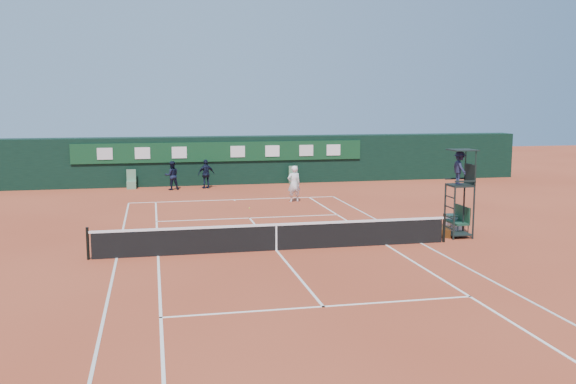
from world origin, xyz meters
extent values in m
plane|color=#B7492B|center=(0.00, 0.00, 0.00)|extent=(90.00, 90.00, 0.00)
cube|color=white|center=(0.00, 11.88, 0.01)|extent=(11.05, 0.08, 0.01)
cube|color=silver|center=(5.49, 0.00, 0.01)|extent=(0.08, 23.85, 0.01)
cube|color=silver|center=(-5.49, 0.00, 0.01)|extent=(0.08, 23.85, 0.01)
cube|color=white|center=(4.12, 0.00, 0.01)|extent=(0.08, 23.85, 0.01)
cube|color=white|center=(-4.12, 0.00, 0.01)|extent=(0.08, 23.85, 0.01)
cube|color=white|center=(0.00, 6.40, 0.01)|extent=(8.31, 0.08, 0.01)
cube|color=white|center=(0.00, -6.40, 0.01)|extent=(8.31, 0.08, 0.01)
cube|color=white|center=(0.00, 0.00, 0.01)|extent=(0.08, 12.88, 0.01)
cube|color=white|center=(0.00, 11.73, 0.01)|extent=(0.08, 0.30, 0.01)
cube|color=black|center=(0.00, 0.00, 0.45)|extent=(12.60, 0.04, 0.90)
cube|color=white|center=(0.00, 0.00, 0.93)|extent=(12.80, 0.06, 0.08)
cube|color=white|center=(0.00, 0.00, 0.46)|extent=(0.06, 0.05, 0.92)
cylinder|color=black|center=(6.40, 0.00, 0.55)|extent=(0.10, 0.10, 1.10)
cylinder|color=black|center=(-6.40, 0.00, 0.55)|extent=(0.10, 0.10, 1.10)
cube|color=black|center=(0.00, 18.75, 1.50)|extent=(40.00, 1.50, 3.00)
cube|color=#103B1E|center=(0.00, 17.94, 2.10)|extent=(18.00, 0.10, 1.20)
cube|color=silver|center=(-7.00, 17.87, 2.10)|extent=(0.90, 0.04, 0.70)
cube|color=silver|center=(-4.80, 17.87, 2.10)|extent=(0.90, 0.04, 0.70)
cube|color=white|center=(-2.60, 17.87, 2.10)|extent=(0.90, 0.04, 0.70)
cube|color=white|center=(1.00, 17.87, 2.10)|extent=(0.90, 0.04, 0.70)
cube|color=white|center=(3.20, 17.87, 2.10)|extent=(0.90, 0.04, 0.70)
cube|color=silver|center=(5.40, 17.87, 2.10)|extent=(0.90, 0.04, 0.70)
cube|color=white|center=(7.20, 17.87, 2.10)|extent=(0.90, 0.04, 0.70)
cube|color=#588664|center=(-5.50, 17.45, 0.23)|extent=(0.55, 0.50, 0.46)
cube|color=#558261|center=(-5.50, 17.67, 0.80)|extent=(0.55, 0.06, 0.70)
cube|color=#609370|center=(4.50, 17.45, 0.23)|extent=(0.55, 0.50, 0.46)
cube|color=#598964|center=(4.50, 17.67, 0.80)|extent=(0.55, 0.06, 0.70)
cylinder|color=black|center=(6.94, 0.29, 1.00)|extent=(0.07, 0.07, 2.00)
cylinder|color=black|center=(6.94, 1.09, 1.00)|extent=(0.07, 0.07, 2.00)
cylinder|color=black|center=(7.74, 0.29, 1.00)|extent=(0.07, 0.07, 2.00)
cylinder|color=black|center=(7.74, 1.09, 1.00)|extent=(0.07, 0.07, 2.00)
cube|color=black|center=(7.34, 0.69, 2.04)|extent=(0.85, 0.85, 0.08)
cube|color=black|center=(7.74, 0.69, 2.45)|extent=(0.06, 0.85, 0.80)
cube|color=black|center=(7.34, 0.27, 2.25)|extent=(0.85, 0.05, 0.06)
cube|color=black|center=(7.34, 1.11, 2.25)|extent=(0.85, 0.05, 0.06)
cylinder|color=black|center=(7.74, 0.29, 2.90)|extent=(0.04, 0.04, 1.00)
cylinder|color=black|center=(7.74, 1.09, 2.90)|extent=(0.04, 0.04, 1.00)
cube|color=black|center=(7.39, 0.69, 3.40)|extent=(0.95, 0.95, 0.04)
cube|color=black|center=(7.34, 0.69, 0.15)|extent=(0.80, 0.80, 0.05)
cube|color=black|center=(6.94, 0.69, 0.40)|extent=(0.04, 0.80, 0.04)
cube|color=black|center=(6.94, 0.69, 0.80)|extent=(0.04, 0.80, 0.04)
cube|color=black|center=(6.94, 0.69, 1.20)|extent=(0.04, 0.80, 0.04)
cube|color=black|center=(6.94, 0.69, 1.60)|extent=(0.04, 0.80, 0.04)
imported|color=#191C33|center=(7.29, 0.69, 2.72)|extent=(0.47, 0.82, 1.28)
cube|color=#173A28|center=(7.63, 1.43, 0.45)|extent=(0.55, 1.20, 0.08)
cube|color=#173A24|center=(7.88, 1.43, 0.80)|extent=(0.06, 1.20, 0.60)
cylinder|color=black|center=(7.41, 0.88, 0.20)|extent=(0.04, 0.04, 0.41)
cylinder|color=black|center=(7.85, 0.88, 0.20)|extent=(0.04, 0.04, 0.41)
cylinder|color=black|center=(7.41, 1.98, 0.20)|extent=(0.04, 0.04, 0.41)
cylinder|color=black|center=(7.85, 1.98, 0.20)|extent=(0.04, 0.04, 0.41)
cube|color=black|center=(6.96, 1.02, 0.17)|extent=(0.73, 0.97, 0.33)
cube|color=silver|center=(7.80, 2.06, 0.30)|extent=(0.55, 0.55, 0.60)
cube|color=#5E906C|center=(7.80, 2.06, 0.62)|extent=(0.57, 0.57, 0.05)
sphere|color=#CEE936|center=(0.37, 8.88, 0.03)|extent=(0.06, 0.06, 0.06)
imported|color=white|center=(2.98, 10.55, 0.95)|extent=(0.74, 0.52, 1.90)
imported|color=black|center=(-3.12, 16.48, 0.85)|extent=(0.92, 0.77, 1.71)
imported|color=black|center=(-1.08, 16.69, 0.88)|extent=(1.11, 0.70, 1.75)
camera|label=1|loc=(-4.19, -21.81, 5.29)|focal=40.00mm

